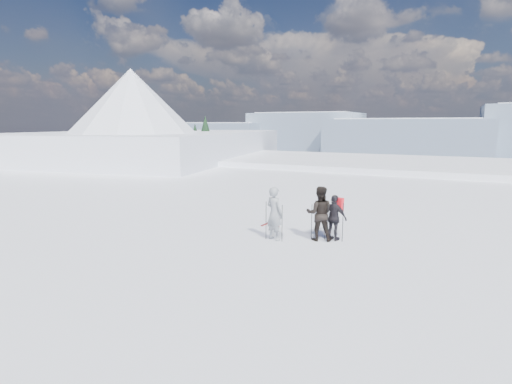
# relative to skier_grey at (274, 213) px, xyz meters

# --- Properties ---
(lake_basin) EXTENTS (820.00, 820.00, 71.62)m
(lake_basin) POSITION_rel_skier_grey_xyz_m (0.53, 27.55, -7.44)
(lake_basin) COLOR white
(lake_basin) RESTS_ON ground
(far_mountain_range) EXTENTS (770.00, 110.00, 53.00)m
(far_mountain_range) POSITION_rel_skier_grey_xyz_m (30.13, 452.33, -8.13)
(far_mountain_range) COLOR slate
(far_mountain_range) RESTS_ON ground
(near_ridge) EXTENTS (31.37, 35.68, 25.62)m
(near_ridge) POSITION_rel_skier_grey_xyz_m (-26.15, 26.88, -4.44)
(near_ridge) COLOR white
(near_ridge) RESTS_ON ground
(skier_grey) EXTENTS (0.81, 0.68, 1.88)m
(skier_grey) POSITION_rel_skier_grey_xyz_m (0.00, 0.00, 0.00)
(skier_grey) COLOR gray
(skier_grey) RESTS_ON ground
(skier_dark) EXTENTS (1.10, 0.96, 1.91)m
(skier_dark) POSITION_rel_skier_grey_xyz_m (1.43, 0.64, 0.01)
(skier_dark) COLOR black
(skier_dark) RESTS_ON ground
(skier_pack) EXTENTS (1.01, 0.62, 1.61)m
(skier_pack) POSITION_rel_skier_grey_xyz_m (1.90, 0.85, -0.14)
(skier_pack) COLOR black
(skier_pack) RESTS_ON ground
(backpack) EXTENTS (0.38, 0.27, 0.48)m
(backpack) POSITION_rel_skier_grey_xyz_m (1.96, 1.09, 0.91)
(backpack) COLOR red
(backpack) RESTS_ON skier_pack
(ski_poles) EXTENTS (2.51, 0.94, 1.37)m
(ski_poles) POSITION_rel_skier_grey_xyz_m (1.13, 0.42, -0.28)
(ski_poles) COLOR black
(ski_poles) RESTS_ON ground
(skis_loose) EXTENTS (1.02, 1.70, 0.03)m
(skis_loose) POSITION_rel_skier_grey_xyz_m (-1.06, 2.32, -0.93)
(skis_loose) COLOR black
(skis_loose) RESTS_ON ground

